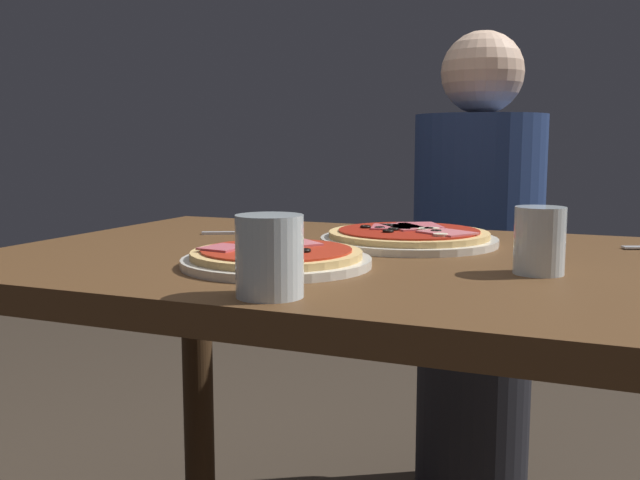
# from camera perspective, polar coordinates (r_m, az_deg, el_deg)

# --- Properties ---
(dining_table) EXTENTS (1.18, 0.78, 0.74)m
(dining_table) POSITION_cam_1_polar(r_m,az_deg,el_deg) (1.14, 3.93, -7.15)
(dining_table) COLOR brown
(dining_table) RESTS_ON ground
(pizza_foreground) EXTENTS (0.27, 0.27, 0.05)m
(pizza_foreground) POSITION_cam_1_polar(r_m,az_deg,el_deg) (1.02, -3.48, -1.38)
(pizza_foreground) COLOR silver
(pizza_foreground) RESTS_ON dining_table
(pizza_across_left) EXTENTS (0.30, 0.30, 0.03)m
(pizza_across_left) POSITION_cam_1_polar(r_m,az_deg,el_deg) (1.24, 7.03, 0.24)
(pizza_across_left) COLOR silver
(pizza_across_left) RESTS_ON dining_table
(water_glass_near) EXTENTS (0.08, 0.08, 0.09)m
(water_glass_near) POSITION_cam_1_polar(r_m,az_deg,el_deg) (0.81, -4.00, -1.69)
(water_glass_near) COLOR silver
(water_glass_near) RESTS_ON dining_table
(water_glass_far) EXTENTS (0.07, 0.07, 0.09)m
(water_glass_far) POSITION_cam_1_polar(r_m,az_deg,el_deg) (1.00, 16.94, -0.40)
(water_glass_far) COLOR silver
(water_glass_far) RESTS_ON dining_table
(fork) EXTENTS (0.15, 0.08, 0.00)m
(fork) POSITION_cam_1_polar(r_m,az_deg,el_deg) (1.38, -6.59, 0.57)
(fork) COLOR silver
(fork) RESTS_ON dining_table
(diner_person) EXTENTS (0.32, 0.32, 1.18)m
(diner_person) POSITION_cam_1_polar(r_m,az_deg,el_deg) (1.86, 12.24, -3.35)
(diner_person) COLOR black
(diner_person) RESTS_ON ground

